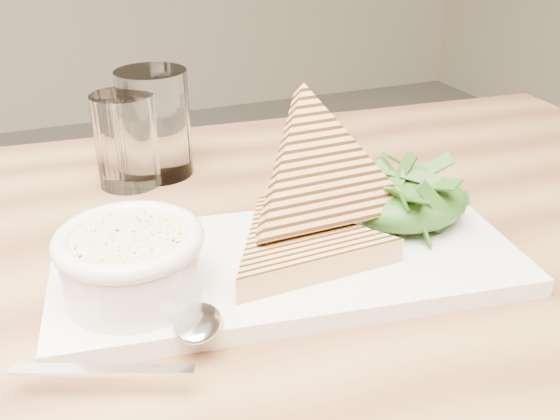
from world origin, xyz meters
name	(u,v)px	position (x,y,z in m)	size (l,w,h in m)	color
table_top	(192,328)	(0.19, 0.17, 0.75)	(1.26, 0.84, 0.04)	#9A7042
table_leg_br	(453,308)	(0.77, 0.54, 0.37)	(0.06, 0.06, 0.73)	#9A7042
platter	(289,263)	(0.29, 0.19, 0.78)	(0.39, 0.18, 0.02)	silver
soup_bowl	(133,271)	(0.16, 0.18, 0.81)	(0.10, 0.10, 0.04)	silver
soup	(129,242)	(0.16, 0.18, 0.83)	(0.09, 0.09, 0.01)	beige
bowl_rim	(129,239)	(0.16, 0.18, 0.84)	(0.11, 0.11, 0.01)	silver
sandwich_flat	(300,246)	(0.29, 0.18, 0.80)	(0.17, 0.17, 0.02)	tan
sandwich_lean	(324,180)	(0.33, 0.21, 0.84)	(0.17, 0.17, 0.09)	tan
salad_base	(408,202)	(0.41, 0.20, 0.81)	(0.11, 0.09, 0.04)	#1C3F14
arugula_pile	(409,197)	(0.41, 0.20, 0.82)	(0.11, 0.10, 0.05)	#32671C
spoon_bowl	(198,323)	(0.19, 0.12, 0.79)	(0.03, 0.05, 0.01)	silver
spoon_handle	(103,370)	(0.12, 0.10, 0.79)	(0.12, 0.01, 0.00)	silver
glass_near	(126,140)	(0.19, 0.42, 0.82)	(0.07, 0.07, 0.10)	white
glass_far	(155,124)	(0.23, 0.44, 0.83)	(0.08, 0.08, 0.12)	white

